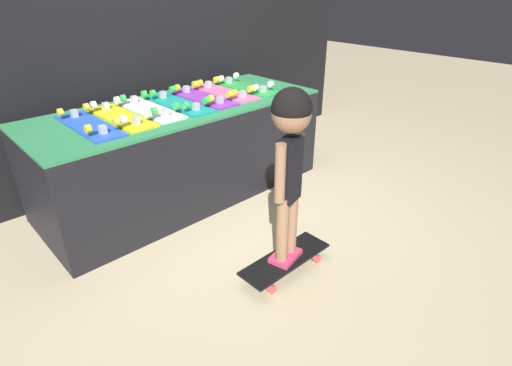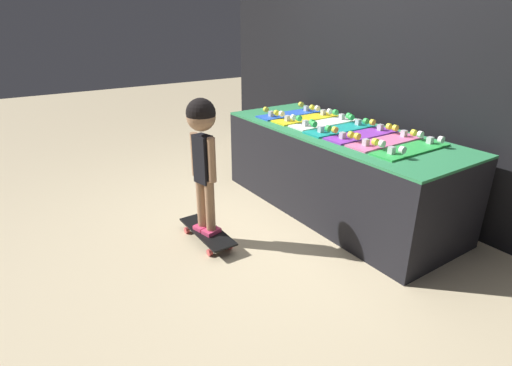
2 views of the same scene
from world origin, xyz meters
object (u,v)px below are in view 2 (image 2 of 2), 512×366
Objects in this scene: skateboard_pink_on_rack at (385,140)px; skateboard_on_floor at (207,232)px; skateboard_blue_on_rack at (289,113)px; skateboard_white_on_rack at (324,122)px; skateboard_green_on_rack at (411,148)px; skateboard_purple_on_rack at (362,134)px; child at (202,142)px; skateboard_yellow_on_rack at (306,118)px; skateboard_teal_on_rack at (340,128)px.

skateboard_pink_on_rack reaches higher than skateboard_on_floor.
skateboard_white_on_rack is (0.47, 0.04, 0.00)m from skateboard_blue_on_rack.
skateboard_pink_on_rack and skateboard_green_on_rack have the same top height.
skateboard_blue_on_rack is 1.00× the size of skateboard_purple_on_rack.
child is (-0.83, -1.28, 0.05)m from skateboard_green_on_rack.
skateboard_blue_on_rack is 1.00× the size of skateboard_yellow_on_rack.
skateboard_blue_on_rack and skateboard_yellow_on_rack have the same top height.
skateboard_teal_on_rack is (0.23, -0.03, 0.00)m from skateboard_white_on_rack.
skateboard_yellow_on_rack and skateboard_pink_on_rack have the same top height.
skateboard_blue_on_rack is at bearing -175.71° from skateboard_yellow_on_rack.
skateboard_teal_on_rack is 0.70m from skateboard_green_on_rack.
skateboard_yellow_on_rack is (0.23, 0.02, 0.00)m from skateboard_blue_on_rack.
skateboard_white_on_rack and skateboard_purple_on_rack have the same top height.
skateboard_white_on_rack is 0.24m from skateboard_teal_on_rack.
skateboard_blue_on_rack is 0.23m from skateboard_yellow_on_rack.
child reaches higher than skateboard_teal_on_rack.
skateboard_yellow_on_rack is 0.23m from skateboard_white_on_rack.
skateboard_green_on_rack is (1.17, 0.02, 0.00)m from skateboard_yellow_on_rack.
skateboard_blue_on_rack and skateboard_green_on_rack have the same top height.
skateboard_purple_on_rack is 0.23m from skateboard_pink_on_rack.
skateboard_teal_on_rack is 1.00× the size of skateboard_green_on_rack.
skateboard_yellow_on_rack reaches higher than skateboard_on_floor.
skateboard_yellow_on_rack is 1.31m from child.
skateboard_blue_on_rack and skateboard_pink_on_rack have the same top height.
skateboard_yellow_on_rack is 1.00× the size of skateboard_teal_on_rack.
skateboard_blue_on_rack and skateboard_teal_on_rack have the same top height.
skateboard_yellow_on_rack is 1.00× the size of skateboard_white_on_rack.
skateboard_blue_on_rack and skateboard_white_on_rack have the same top height.
skateboard_on_floor is (-0.83, -1.28, -0.70)m from skateboard_green_on_rack.
skateboard_blue_on_rack is at bearing 101.60° from child.
skateboard_on_floor is 0.59× the size of child.
skateboard_blue_on_rack is 0.93m from skateboard_purple_on_rack.
skateboard_pink_on_rack is 1.00× the size of skateboard_green_on_rack.
skateboard_purple_on_rack is (0.23, 0.02, 0.00)m from skateboard_teal_on_rack.
skateboard_purple_on_rack is at bearing -178.12° from skateboard_pink_on_rack.
skateboard_blue_on_rack is 1.40m from skateboard_green_on_rack.
child is at bearing -96.00° from skateboard_teal_on_rack.
skateboard_green_on_rack is at bearing 0.86° from skateboard_yellow_on_rack.
skateboard_white_on_rack is 1.00× the size of skateboard_purple_on_rack.
skateboard_pink_on_rack is at bearing 0.89° from skateboard_yellow_on_rack.
skateboard_yellow_on_rack is 1.09× the size of skateboard_on_floor.
skateboard_on_floor is at bearing -96.00° from skateboard_teal_on_rack.
skateboard_green_on_rack reaches higher than skateboard_on_floor.
skateboard_yellow_on_rack is at bearing 104.87° from skateboard_on_floor.
skateboard_blue_on_rack is 1.00× the size of skateboard_teal_on_rack.
skateboard_teal_on_rack is (0.47, -0.01, 0.00)m from skateboard_yellow_on_rack.
skateboard_pink_on_rack is at bearing 3.02° from skateboard_teal_on_rack.
skateboard_purple_on_rack is 1.09× the size of skateboard_on_floor.
skateboard_teal_on_rack is at bearing -7.29° from skateboard_white_on_rack.
skateboard_blue_on_rack is 1.09× the size of skateboard_on_floor.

